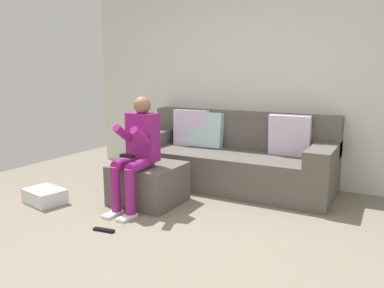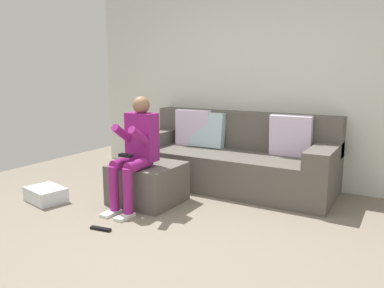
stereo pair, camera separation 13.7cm
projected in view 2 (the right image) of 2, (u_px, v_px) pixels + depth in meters
The scene contains 7 objects.
ground_plane at pixel (148, 257), 2.83m from camera, with size 6.52×6.52×0.00m, color slate.
wall_back at pixel (265, 71), 4.64m from camera, with size 5.01×0.10×2.75m, color silver.
couch_sectional at pixel (233, 158), 4.57m from camera, with size 2.37×0.91×0.89m.
ottoman at pixel (148, 183), 4.01m from camera, with size 0.67×0.63×0.42m, color #59544C.
person_seated at pixel (136, 147), 3.78m from camera, with size 0.32×0.60×1.13m.
storage_bin at pixel (46, 194), 4.05m from camera, with size 0.42×0.31×0.15m, color silver.
remote_near_ottoman at pixel (101, 229), 3.31m from camera, with size 0.20×0.04×0.02m, color black.
Camera 2 is at (1.61, -2.10, 1.35)m, focal length 35.45 mm.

